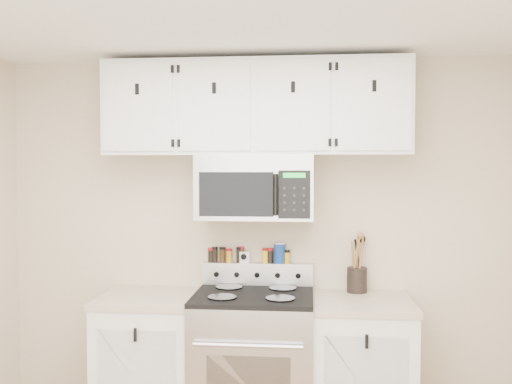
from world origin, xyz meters
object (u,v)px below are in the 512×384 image
microwave (256,187)px  salt_canister (280,253)px  range (254,364)px  utensil_crock (357,278)px

microwave → salt_canister: 0.51m
microwave → range: bearing=-90.2°
utensil_crock → salt_canister: bearing=174.5°
range → utensil_crock: utensil_crock is taller
salt_canister → range: bearing=-118.2°
range → utensil_crock: (0.67, 0.23, 0.53)m
range → microwave: 1.15m
microwave → salt_canister: (0.15, 0.16, -0.46)m
range → utensil_crock: bearing=19.0°
microwave → salt_canister: size_ratio=5.30×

